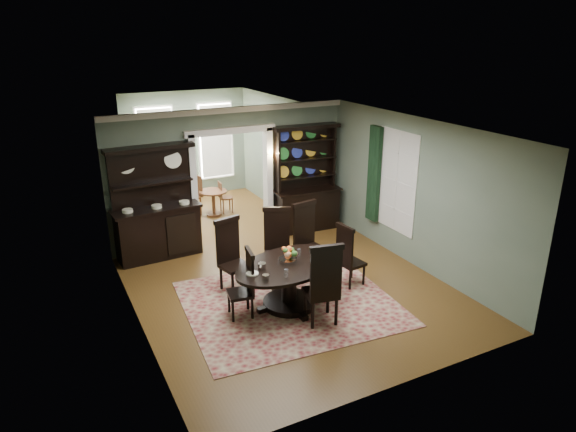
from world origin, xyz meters
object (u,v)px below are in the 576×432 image
object	(u,v)px
sideboard	(157,219)
welsh_dresser	(306,192)
parlor_table	(213,199)
dining_table	(289,276)

from	to	relation	value
sideboard	welsh_dresser	xyz separation A→B (m)	(3.57, 0.00, 0.08)
sideboard	welsh_dresser	size ratio (longest dim) A/B	0.95
parlor_table	dining_table	bearing A→B (deg)	-94.39
dining_table	sideboard	world-z (taller)	sideboard
dining_table	welsh_dresser	bearing A→B (deg)	42.34
dining_table	sideboard	size ratio (longest dim) A/B	0.98
parlor_table	sideboard	bearing A→B (deg)	-134.86
welsh_dresser	parlor_table	bearing A→B (deg)	134.93
welsh_dresser	dining_table	bearing A→B (deg)	-120.14
sideboard	parlor_table	size ratio (longest dim) A/B	3.33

